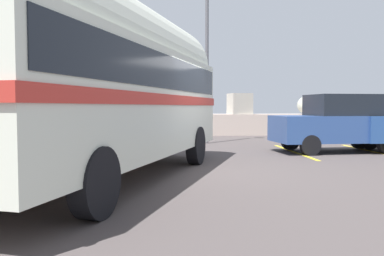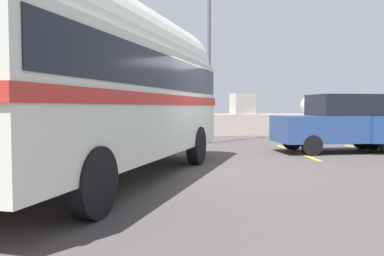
{
  "view_description": "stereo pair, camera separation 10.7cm",
  "coord_description": "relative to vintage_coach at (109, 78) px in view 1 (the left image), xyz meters",
  "views": [
    {
      "loc": [
        -0.52,
        -9.28,
        1.49
      ],
      "look_at": [
        0.01,
        -0.32,
        1.01
      ],
      "focal_mm": 37.7,
      "sensor_mm": 36.0,
      "label": 1
    },
    {
      "loc": [
        -0.41,
        -9.29,
        1.49
      ],
      "look_at": [
        0.01,
        -0.32,
        1.01
      ],
      "focal_mm": 37.7,
      "sensor_mm": 36.0,
      "label": 2
    }
  ],
  "objects": [
    {
      "name": "vintage_coach",
      "position": [
        0.0,
        0.0,
        0.0
      ],
      "size": [
        5.01,
        8.9,
        3.7
      ],
      "rotation": [
        0.0,
        0.0,
        -0.32
      ],
      "color": "black",
      "rests_on": "ground"
    },
    {
      "name": "ground",
      "position": [
        1.69,
        1.2,
        -2.04
      ],
      "size": [
        32.0,
        26.0,
        0.02
      ],
      "color": "#48403F"
    },
    {
      "name": "lamp_post",
      "position": [
        2.78,
        8.02,
        1.74
      ],
      "size": [
        0.89,
        0.64,
        6.76
      ],
      "color": "#5B5B60",
      "rests_on": "ground"
    },
    {
      "name": "breakwater",
      "position": [
        1.52,
        12.99,
        -1.35
      ],
      "size": [
        31.36,
        2.11,
        2.36
      ],
      "color": "#BCAA9E",
      "rests_on": "ground"
    },
    {
      "name": "parked_car_nearest",
      "position": [
        6.7,
        4.65,
        -1.08
      ],
      "size": [
        4.25,
        2.09,
        1.86
      ],
      "rotation": [
        0.0,
        0.0,
        1.67
      ],
      "color": "black",
      "rests_on": "ground"
    }
  ]
}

